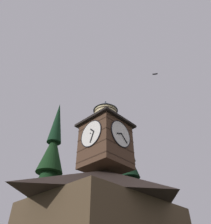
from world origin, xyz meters
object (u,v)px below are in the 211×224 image
at_px(building_main, 105,219).
at_px(flying_bird_high, 155,74).
at_px(pine_tree_aside, 132,212).
at_px(clock_tower, 106,138).
at_px(pine_tree_behind, 46,191).
at_px(moon, 55,196).

xyz_separation_m(building_main, flying_bird_high, (-1.88, 5.90, 14.24)).
bearing_deg(pine_tree_aside, clock_tower, 21.71).
relative_size(building_main, pine_tree_aside, 0.79).
xyz_separation_m(clock_tower, pine_tree_behind, (1.11, -7.96, -3.94)).
bearing_deg(pine_tree_aside, building_main, 20.92).
height_order(pine_tree_aside, flying_bird_high, flying_bird_high).
distance_m(building_main, moon, 31.96).
xyz_separation_m(pine_tree_behind, flying_bird_high, (-3.08, 13.71, 10.64)).
relative_size(clock_tower, pine_tree_behind, 0.41).
bearing_deg(flying_bird_high, moon, -108.62).
relative_size(pine_tree_aside, moon, 7.77).
bearing_deg(pine_tree_aside, pine_tree_behind, -29.08).
bearing_deg(moon, pine_tree_behind, 54.04).
bearing_deg(building_main, clock_tower, 59.52).
bearing_deg(pine_tree_behind, flying_bird_high, 102.65).
xyz_separation_m(building_main, clock_tower, (0.09, 0.16, 7.53)).
bearing_deg(building_main, flying_bird_high, 107.65).
height_order(pine_tree_behind, flying_bird_high, pine_tree_behind).
distance_m(building_main, pine_tree_behind, 8.67).
distance_m(building_main, flying_bird_high, 15.53).
relative_size(building_main, pine_tree_behind, 0.62).
relative_size(building_main, flying_bird_high, 22.98).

